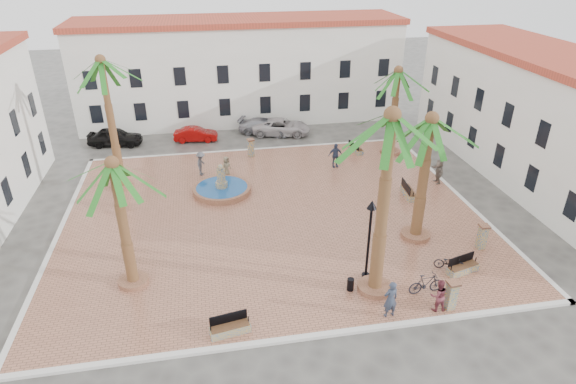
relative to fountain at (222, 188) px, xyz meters
The scene contains 36 objects.
ground 4.72m from the fountain, 49.89° to the right, with size 120.00×120.00×0.00m, color #56544F.
plaza 4.71m from the fountain, 49.89° to the right, with size 26.00×22.00×0.15m, color #AA6B51.
kerb_n 8.01m from the fountain, 67.78° to the left, with size 26.30×0.30×0.16m, color silver.
kerb_s 14.91m from the fountain, 78.29° to the right, with size 26.30×0.30×0.16m, color silver.
kerb_e 16.43m from the fountain, 12.63° to the right, with size 0.30×22.30×0.16m, color silver.
kerb_w 10.61m from the fountain, 160.19° to the right, with size 0.30×22.30×0.16m, color silver.
building_north 17.23m from the fountain, 79.55° to the left, with size 30.40×7.40×9.50m.
building_east 23.43m from the fountain, ahead, with size 7.40×26.40×9.00m.
fountain is the anchor object (origin of this frame).
palm_nw 10.58m from the fountain, 163.86° to the left, with size 5.02×5.02×9.29m.
palm_sw 11.99m from the fountain, 118.42° to the right, with size 4.92×4.92×7.03m.
palm_s 15.94m from the fountain, 60.18° to the right, with size 5.57×5.57×9.49m.
palm_e 14.74m from the fountain, 35.52° to the right, with size 5.59×5.59×7.68m.
palm_ne 15.87m from the fountain, 18.03° to the left, with size 5.32×5.32×7.17m.
bench_s 13.80m from the fountain, 91.87° to the right, with size 1.87×0.86×0.95m.
bench_se 16.57m from the fountain, 44.03° to the right, with size 1.88×1.01×0.95m.
bench_e 12.85m from the fountain, 13.03° to the right, with size 0.74×1.95×1.01m.
bench_ne 12.45m from the fountain, 24.78° to the left, with size 0.93×1.74×0.88m.
lamppost_s 13.21m from the fountain, 58.33° to the right, with size 0.49×0.49×4.52m.
lamppost_e 12.93m from the fountain, ahead, with size 0.42×0.42×3.85m.
bollard_se 17.16m from the fountain, 54.66° to the right, with size 0.58×0.58×1.52m.
bollard_n 6.56m from the fountain, 65.50° to the left, with size 0.64×0.64×1.46m.
bollard_e 17.03m from the fountain, 34.30° to the right, with size 0.56×0.56×1.50m.
litter_bin 13.15m from the fountain, 64.41° to the right, with size 0.34×0.34×0.67m, color black.
cyclist_a 15.62m from the fountain, 63.74° to the right, with size 0.71×0.46×1.94m, color #30384B.
bicycle_a 15.91m from the fountain, 44.49° to the right, with size 0.56×1.59×0.84m, color black.
cyclist_b 16.79m from the fountain, 56.49° to the right, with size 0.82×0.64×1.69m, color brown.
bicycle_b 15.76m from the fountain, 53.94° to the right, with size 0.52×1.84×1.10m, color black.
pedestrian_fountain_a 2.58m from the fountain, 78.36° to the left, with size 0.76×0.50×1.56m, color #796C50.
pedestrian_fountain_b 9.29m from the fountain, 17.04° to the left, with size 1.12×0.47×1.91m, color #2D3954.
pedestrian_north 3.41m from the fountain, 113.06° to the left, with size 1.18×0.68×1.83m, color #4B4A50.
pedestrian_east 15.49m from the fountain, ahead, with size 1.66×0.53×1.79m, color #6E6156.
car_black 13.73m from the fountain, 128.20° to the left, with size 1.82×4.53×1.54m, color black.
car_red 10.69m from the fountain, 98.87° to the left, with size 1.31×3.76×1.24m, color #980807.
car_silver 12.16m from the fountain, 67.85° to the left, with size 1.94×4.77×1.39m, color #9898A0.
car_white 12.42m from the fountain, 60.87° to the left, with size 2.41×5.22×1.45m, color #BEB5B6.
Camera 1 is at (-3.83, -26.51, 15.61)m, focal length 30.00 mm.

